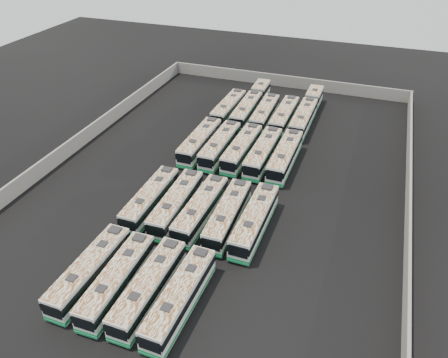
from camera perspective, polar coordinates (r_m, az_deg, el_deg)
ground at (r=54.41m, az=-0.96°, el=-1.27°), size 140.00×140.00×0.00m
perimeter_wall at (r=53.79m, az=-0.97°, el=-0.31°), size 45.20×73.20×2.20m
bus_front_far_left at (r=43.23m, az=-17.08°, el=-11.34°), size 2.45×10.80×3.03m
bus_front_left at (r=41.71m, az=-13.76°, el=-12.70°), size 2.47×10.74×3.01m
bus_front_center at (r=40.52m, az=-9.77°, el=-13.76°), size 2.40×10.81×3.04m
bus_front_right at (r=39.38m, az=-5.75°, el=-15.12°), size 2.54×10.85×3.04m
bus_midfront_far_left at (r=50.72m, az=-9.55°, el=-2.58°), size 2.34×10.68×3.00m
bus_midfront_left at (r=49.54m, az=-6.24°, el=-3.21°), size 2.55×10.95×3.07m
bus_midfront_center at (r=48.48m, az=-3.05°, el=-3.98°), size 2.55×10.83×3.04m
bus_midfront_right at (r=47.62m, az=0.49°, el=-4.72°), size 2.55×10.85×3.04m
bus_midfront_far_right at (r=46.92m, az=4.03°, el=-5.43°), size 2.47×11.08×3.11m
bus_midback_far_left at (r=61.59m, az=-3.17°, el=4.88°), size 2.36×11.04×3.11m
bus_midback_left at (r=60.57m, az=-0.52°, el=4.40°), size 2.38×10.98×3.09m
bus_midback_center at (r=59.84m, az=2.36°, el=3.98°), size 2.59×11.05×3.10m
bus_midback_right at (r=59.03m, az=5.12°, el=3.43°), size 2.51×11.08×3.11m
bus_midback_far_right at (r=58.53m, az=7.96°, el=2.96°), size 2.45×11.18×3.14m
bus_back_far_left at (r=71.86m, az=0.61°, el=9.25°), size 2.47×10.77×3.02m
bus_back_left at (r=73.60m, az=3.60°, el=9.80°), size 2.62×16.91×3.06m
bus_back_center at (r=70.22m, az=5.34°, el=8.50°), size 2.53×10.81×3.03m
bus_back_right at (r=69.64m, az=7.87°, el=8.13°), size 2.37×10.95×3.08m
bus_back_far_right at (r=71.95m, az=10.79°, el=8.71°), size 2.43×17.12×3.10m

